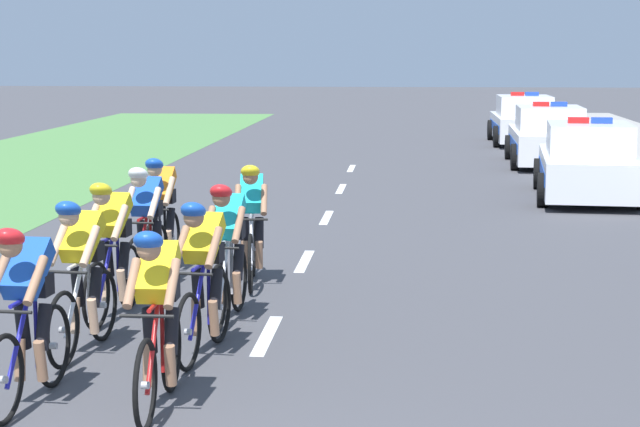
% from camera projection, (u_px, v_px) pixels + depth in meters
% --- Properties ---
extents(lane_markings_centre, '(0.14, 25.60, 0.01)m').
position_uv_depth(lane_markings_centre, '(305.00, 261.00, 15.27)').
color(lane_markings_centre, white).
rests_on(lane_markings_centre, ground).
extents(cyclist_lead, '(0.44, 1.72, 1.56)m').
position_uv_depth(cyclist_lead, '(27.00, 312.00, 8.99)').
color(cyclist_lead, black).
rests_on(cyclist_lead, ground).
extents(cyclist_second, '(0.42, 1.72, 1.56)m').
position_uv_depth(cyclist_second, '(157.00, 316.00, 8.85)').
color(cyclist_second, black).
rests_on(cyclist_second, ground).
extents(cyclist_third, '(0.45, 1.72, 1.56)m').
position_uv_depth(cyclist_third, '(81.00, 274.00, 10.51)').
color(cyclist_third, black).
rests_on(cyclist_third, ground).
extents(cyclist_fourth, '(0.45, 1.72, 1.56)m').
position_uv_depth(cyclist_fourth, '(203.00, 276.00, 10.44)').
color(cyclist_fourth, black).
rests_on(cyclist_fourth, ground).
extents(cyclist_fifth, '(0.45, 1.72, 1.56)m').
position_uv_depth(cyclist_fifth, '(112.00, 248.00, 11.89)').
color(cyclist_fifth, black).
rests_on(cyclist_fifth, ground).
extents(cyclist_sixth, '(0.44, 1.72, 1.56)m').
position_uv_depth(cyclist_sixth, '(228.00, 250.00, 11.75)').
color(cyclist_sixth, black).
rests_on(cyclist_sixth, ground).
extents(cyclist_seventh, '(0.43, 1.72, 1.56)m').
position_uv_depth(cyclist_seventh, '(146.00, 226.00, 13.38)').
color(cyclist_seventh, black).
rests_on(cyclist_seventh, ground).
extents(cyclist_eighth, '(0.45, 1.72, 1.56)m').
position_uv_depth(cyclist_eighth, '(252.00, 222.00, 13.64)').
color(cyclist_eighth, black).
rests_on(cyclist_eighth, ground).
extents(cyclist_ninth, '(0.43, 1.72, 1.56)m').
position_uv_depth(cyclist_ninth, '(161.00, 212.00, 14.46)').
color(cyclist_ninth, black).
rests_on(cyclist_ninth, ground).
extents(police_car_nearest, '(2.27, 4.53, 1.59)m').
position_uv_depth(police_car_nearest, '(588.00, 164.00, 21.58)').
color(police_car_nearest, silver).
rests_on(police_car_nearest, ground).
extents(police_car_second, '(2.10, 4.45, 1.59)m').
position_uv_depth(police_car_second, '(549.00, 138.00, 27.82)').
color(police_car_second, white).
rests_on(police_car_second, ground).
extents(police_car_third, '(2.01, 4.41, 1.59)m').
position_uv_depth(police_car_third, '(524.00, 122.00, 34.04)').
color(police_car_third, white).
rests_on(police_car_third, ground).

